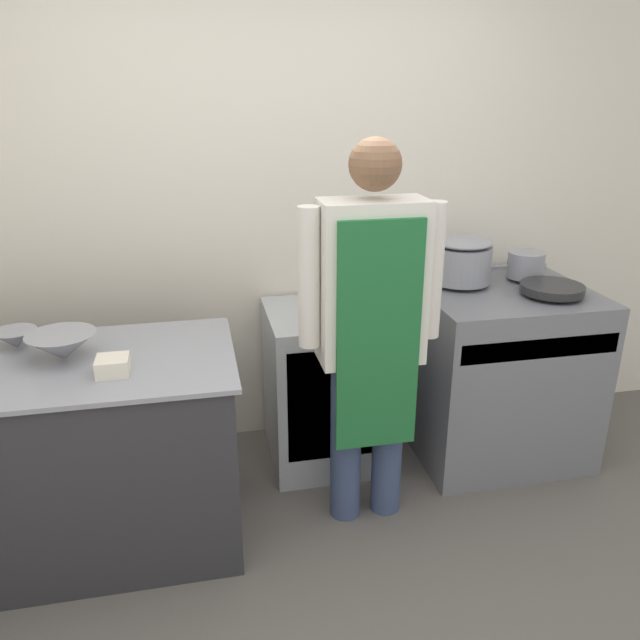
{
  "coord_description": "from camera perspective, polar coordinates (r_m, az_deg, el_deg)",
  "views": [
    {
      "loc": [
        -0.41,
        -1.59,
        1.9
      ],
      "look_at": [
        0.11,
        0.89,
        0.94
      ],
      "focal_mm": 35.0,
      "sensor_mm": 36.0,
      "label": 1
    }
  ],
  "objects": [
    {
      "name": "saute_pan",
      "position": [
        3.29,
        20.45,
        2.73
      ],
      "size": [
        0.31,
        0.31,
        0.04
      ],
      "color": "#262628",
      "rests_on": "stove"
    },
    {
      "name": "stock_pot",
      "position": [
        3.31,
        12.81,
        5.45
      ],
      "size": [
        0.31,
        0.31,
        0.24
      ],
      "color": "gray",
      "rests_on": "stove"
    },
    {
      "name": "person_cook",
      "position": [
        2.64,
        4.69,
        0.06
      ],
      "size": [
        0.62,
        0.24,
        1.72
      ],
      "color": "#38476B",
      "rests_on": "ground_plane"
    },
    {
      "name": "prep_counter",
      "position": [
        2.88,
        -20.72,
        -11.41
      ],
      "size": [
        1.3,
        0.77,
        0.86
      ],
      "color": "#2D2D33",
      "rests_on": "ground_plane"
    },
    {
      "name": "wall_back",
      "position": [
        3.3,
        -4.6,
        11.01
      ],
      "size": [
        8.0,
        0.05,
        2.7
      ],
      "color": "silver",
      "rests_on": "ground_plane"
    },
    {
      "name": "fridge_unit",
      "position": [
        3.3,
        0.81,
        -6.0
      ],
      "size": [
        0.63,
        0.6,
        0.83
      ],
      "color": "#A8ADB2",
      "rests_on": "ground_plane"
    },
    {
      "name": "small_bowl",
      "position": [
        2.92,
        -26.06,
        -1.56
      ],
      "size": [
        0.18,
        0.18,
        0.08
      ],
      "color": "gray",
      "rests_on": "prep_counter"
    },
    {
      "name": "sauce_pot",
      "position": [
        3.49,
        18.29,
        4.82
      ],
      "size": [
        0.19,
        0.19,
        0.14
      ],
      "color": "gray",
      "rests_on": "stove"
    },
    {
      "name": "stove",
      "position": [
        3.48,
        15.88,
        -4.56
      ],
      "size": [
        0.87,
        0.77,
        0.94
      ],
      "color": "slate",
      "rests_on": "ground_plane"
    },
    {
      "name": "mixing_bowl",
      "position": [
        2.71,
        -22.49,
        -2.26
      ],
      "size": [
        0.27,
        0.27,
        0.11
      ],
      "color": "gray",
      "rests_on": "prep_counter"
    },
    {
      "name": "plastic_tub",
      "position": [
        2.51,
        -18.42,
        -3.98
      ],
      "size": [
        0.12,
        0.12,
        0.07
      ],
      "color": "silver",
      "rests_on": "prep_counter"
    }
  ]
}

